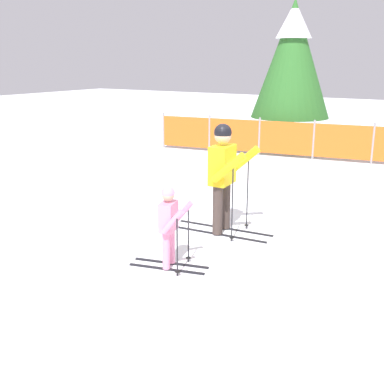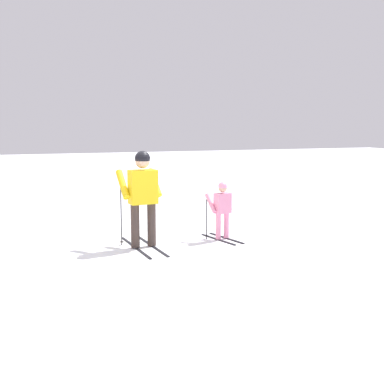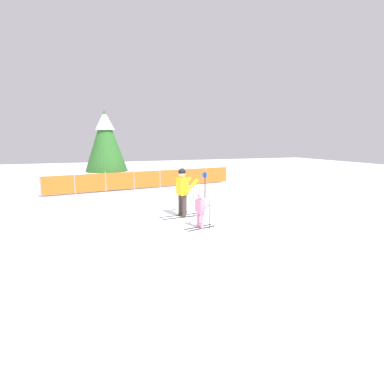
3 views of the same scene
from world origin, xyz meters
name	(u,v)px [view 2 (image 2 of 3)]	position (x,y,z in m)	size (l,w,h in m)	color
ground_plane	(140,251)	(0.00, 0.00, 0.00)	(60.00, 60.00, 0.00)	white
skier_adult	(142,190)	(0.26, -0.13, 1.08)	(1.73, 0.80, 1.80)	black
skier_child	(222,206)	(0.31, -1.76, 0.67)	(1.11, 0.58, 1.16)	black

